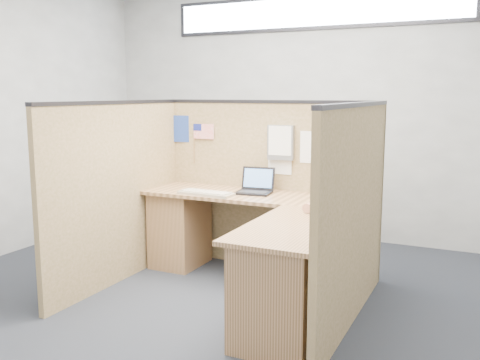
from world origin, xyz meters
The scene contains 14 objects.
floor centered at (0.00, 0.00, 0.00)m, with size 5.00×5.00×0.00m, color black.
wall_back centered at (0.00, 2.25, 1.40)m, with size 5.00×5.00×0.00m, color #939698.
clerestory_window centered at (0.00, 2.23, 2.45)m, with size 3.30×0.04×0.38m.
cubicle_partitions centered at (0.00, 0.43, 0.77)m, with size 2.06×1.83×1.53m.
l_desk centered at (0.18, 0.29, 0.39)m, with size 1.95×1.75×0.73m.
laptop centered at (-0.02, 0.76, 0.78)m, with size 0.32×0.31×0.21m.
keyboard centered at (-0.36, 0.48, 0.75)m, with size 0.50×0.20×0.03m.
mouse centered at (0.64, 0.49, 0.75)m, with size 0.11×0.07×0.04m, color #BCBCC1.
hand_forearm centered at (0.65, 0.35, 0.77)m, with size 0.11×0.38×0.08m.
blue_poster centered at (-0.88, 0.97, 1.25)m, with size 0.19×0.00×0.25m, color navy.
american_flag centered at (-0.67, 0.96, 1.22)m, with size 0.22×0.01×0.38m.
file_holder centered at (0.14, 0.94, 1.16)m, with size 0.24×0.05×0.31m.
paper_left centered at (0.42, 0.97, 1.13)m, with size 0.22×0.00×0.28m, color white.
paper_right centered at (0.12, 0.97, 1.02)m, with size 0.22×0.00×0.29m, color white.
Camera 1 is at (1.82, -3.45, 1.59)m, focal length 40.00 mm.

